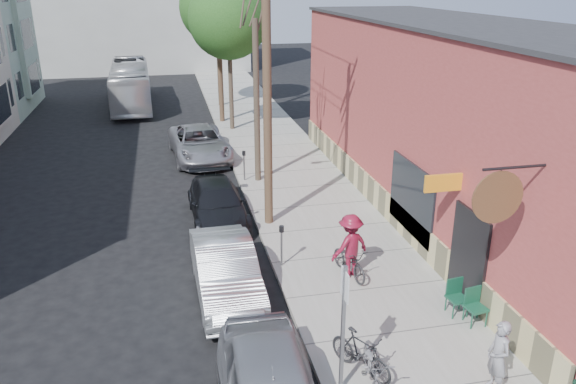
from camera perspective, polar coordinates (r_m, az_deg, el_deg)
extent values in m
plane|color=black|center=(14.65, -8.01, -12.04)|extent=(120.00, 120.00, 0.00)
cube|color=#9C9A90|center=(25.07, -0.47, 2.71)|extent=(4.50, 58.00, 0.15)
cube|color=#A7403E|center=(20.36, 16.44, 6.82)|extent=(5.00, 20.00, 6.50)
cube|color=#2B2B2D|center=(19.86, 17.45, 16.07)|extent=(5.20, 20.20, 0.12)
cube|color=#CCBC7F|center=(20.12, 9.33, -0.85)|extent=(0.10, 20.00, 1.10)
cube|color=black|center=(14.91, 17.83, -6.52)|extent=(0.10, 1.60, 2.60)
cube|color=black|center=(17.60, 12.42, -0.62)|extent=(0.08, 3.00, 2.20)
cylinder|color=brown|center=(11.73, 20.52, -0.52)|extent=(1.10, 0.06, 1.10)
cube|color=orange|center=(14.63, 15.49, 0.90)|extent=(1.00, 0.08, 0.45)
cube|color=#9CB397|center=(39.40, -25.74, 13.99)|extent=(1.10, 3.20, 7.00)
cube|color=#AFAFAA|center=(54.35, -14.54, 18.31)|extent=(18.00, 8.00, 12.00)
cube|color=slate|center=(11.23, 5.60, -13.78)|extent=(0.07, 0.07, 2.80)
cube|color=silver|center=(10.69, 5.79, -9.37)|extent=(0.02, 0.45, 0.60)
cylinder|color=slate|center=(16.10, -0.65, -5.71)|extent=(0.06, 0.06, 1.10)
cylinder|color=black|center=(15.84, -0.66, -3.77)|extent=(0.14, 0.14, 0.18)
cylinder|color=slate|center=(22.92, -4.47, 2.52)|extent=(0.06, 0.06, 1.10)
cylinder|color=black|center=(22.74, -4.51, 3.95)|extent=(0.14, 0.14, 0.18)
cylinder|color=#503A28|center=(17.68, -2.15, 11.91)|extent=(0.28, 0.28, 10.00)
cylinder|color=#503A28|center=(32.21, -7.07, 15.87)|extent=(0.28, 0.28, 10.00)
cylinder|color=#44392C|center=(22.24, -3.21, 9.01)|extent=(0.24, 0.24, 6.37)
cylinder|color=#44392C|center=(30.68, -5.86, 11.38)|extent=(0.24, 0.24, 5.45)
sphere|color=#2A5C20|center=(30.33, -6.08, 17.09)|extent=(4.15, 4.15, 4.15)
cylinder|color=#44392C|center=(36.75, -7.06, 13.11)|extent=(0.24, 0.24, 5.71)
sphere|color=#2A5C20|center=(36.46, -7.29, 18.11)|extent=(4.52, 4.52, 4.52)
imported|color=gray|center=(12.23, 20.57, -15.44)|extent=(0.38, 0.58, 1.59)
imported|color=maroon|center=(15.52, 6.33, -5.44)|extent=(1.34, 1.06, 1.82)
imported|color=black|center=(15.74, 6.27, -7.00)|extent=(0.92, 1.74, 0.87)
imported|color=black|center=(12.21, 7.42, -15.94)|extent=(1.20, 1.61, 0.96)
imported|color=slate|center=(11.83, 8.62, -17.45)|extent=(0.97, 1.90, 0.95)
imported|color=#B3B7BB|center=(14.96, -6.34, -7.95)|extent=(1.68, 4.48, 1.46)
imported|color=black|center=(19.48, -7.19, -1.16)|extent=(1.95, 4.52, 1.30)
imported|color=#98989F|center=(26.39, -8.96, 4.90)|extent=(2.88, 5.50, 1.48)
imported|color=silver|center=(38.51, -15.71, 10.44)|extent=(2.71, 10.13, 2.80)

